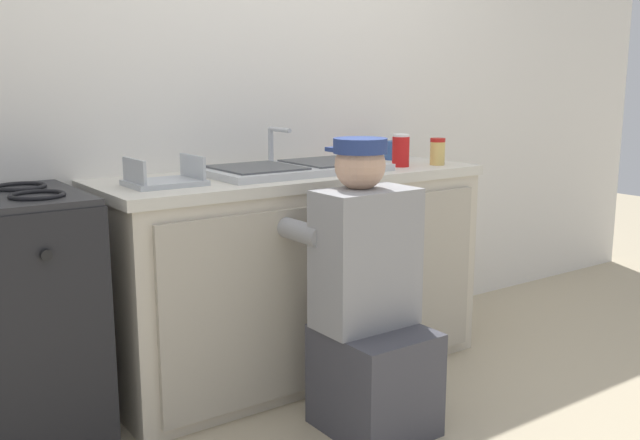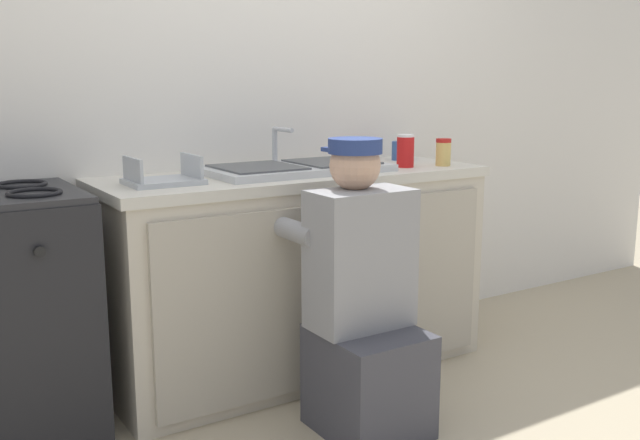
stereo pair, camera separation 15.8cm
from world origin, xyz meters
name	(u,v)px [view 1 (the left image)]	position (x,y,z in m)	size (l,w,h in m)	color
ground_plane	(333,390)	(0.00, 0.00, 0.00)	(12.00, 12.00, 0.00)	tan
back_wall	(252,94)	(0.00, 0.65, 1.25)	(6.00, 0.10, 2.50)	silver
counter_cabinet	(296,278)	(0.00, 0.29, 0.44)	(1.71, 0.62, 0.87)	beige
countertop	(294,177)	(0.00, 0.30, 0.89)	(1.75, 0.62, 0.04)	beige
sink_double_basin	(293,168)	(0.00, 0.30, 0.93)	(0.80, 0.44, 0.19)	silver
plumber_person	(368,311)	(-0.08, -0.33, 0.46)	(0.42, 0.61, 1.10)	#3F3F47
condiment_jar	(437,151)	(0.71, 0.13, 0.98)	(0.07, 0.07, 0.13)	#DBB760
dish_rack_tray	(165,179)	(-0.63, 0.25, 0.94)	(0.28, 0.22, 0.11)	#B2B7BC
soda_cup_red	(401,151)	(0.52, 0.18, 0.99)	(0.08, 0.08, 0.15)	red
spice_bottle_red	(363,151)	(0.54, 0.48, 0.97)	(0.04, 0.04, 0.10)	red
coffee_mug	(393,150)	(0.69, 0.43, 0.96)	(0.13, 0.08, 0.10)	#335699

